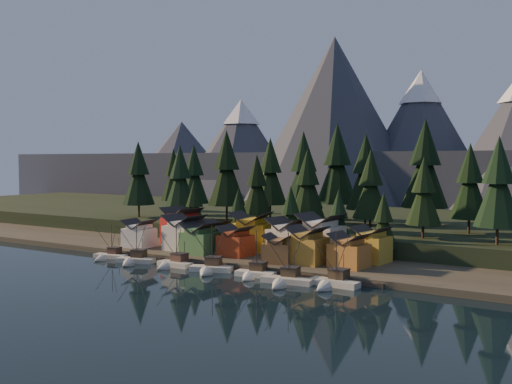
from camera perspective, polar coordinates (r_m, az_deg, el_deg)
The scene contains 46 objects.
ground at distance 126.15m, azimuth -7.35°, elevation -8.71°, with size 500.00×500.00×0.00m, color black.
shore_strip at distance 158.49m, azimuth 1.88°, elevation -5.95°, with size 400.00×50.00×1.50m, color #373328.
hillside at distance 202.64m, azimuth 8.98°, elevation -3.33°, with size 420.00×100.00×6.00m, color black.
dock at distance 138.97m, azimuth -3.01°, elevation -7.36°, with size 80.00×4.00×1.00m, color #453A31.
mountain_ridge at distance 319.91m, azimuth 16.97°, elevation 3.10°, with size 560.00×190.00×90.00m.
boat_0 at distance 155.61m, azimuth -14.60°, elevation -5.82°, with size 9.92×10.57×10.19m.
boat_1 at distance 147.31m, azimuth -12.14°, elevation -6.15°, with size 10.49×10.98×11.66m.
boat_2 at distance 140.44m, azimuth -8.39°, elevation -6.54°, with size 9.48×10.30×11.62m.
boat_3 at distance 133.37m, azimuth -4.65°, elevation -7.04°, with size 10.74×11.25×11.96m.
boat_4 at distance 127.25m, azimuth -0.26°, elevation -7.55°, with size 9.64×10.27×11.42m.
boat_5 at distance 120.35m, azimuth 2.90°, elevation -8.21°, with size 11.72×12.54×12.01m.
boat_6 at distance 118.80m, azimuth 7.59°, elevation -8.30°, with size 10.95×11.81×12.41m.
house_front_0 at distance 164.31m, azimuth -11.59°, elevation -4.00°, with size 8.32×7.94×7.70m.
house_front_1 at distance 156.65m, azimuth -7.17°, elevation -3.94°, with size 9.55×9.19×9.60m.
house_front_2 at distance 150.50m, azimuth -5.58°, elevation -4.50°, with size 8.71×8.77×8.23m.
house_front_3 at distance 146.04m, azimuth -2.07°, elevation -4.83°, with size 7.99×7.65×7.70m.
house_front_4 at distance 136.84m, azimuth 2.28°, elevation -5.59°, with size 7.91×8.32×6.78m.
house_front_5 at distance 135.85m, azimuth 5.13°, elevation -5.20°, with size 8.95×8.24×8.84m.
house_front_6 at distance 132.26m, azimuth 9.29°, elevation -5.69°, with size 8.66×8.28×7.83m.
house_back_0 at distance 168.78m, azimuth -7.44°, elevation -3.25°, with size 11.21×10.90×10.57m.
house_back_1 at distance 157.75m, azimuth -4.08°, elevation -4.20°, with size 7.42×7.50×7.93m.
house_back_2 at distance 154.65m, azimuth -0.46°, elevation -3.85°, with size 11.08×10.42×10.39m.
house_back_3 at distance 147.43m, azimuth 3.24°, elevation -4.38°, with size 10.64×9.80×9.53m.
house_back_4 at distance 145.05m, azimuth 6.49°, elevation -4.23°, with size 10.61×10.24×10.96m.
house_back_5 at distance 139.69m, azimuth 11.46°, elevation -5.06°, with size 8.69×8.77×8.66m.
tree_hill_0 at distance 203.57m, azimuth -11.67°, elevation 1.62°, with size 11.41×11.41×26.58m.
tree_hill_1 at distance 207.85m, azimuth -6.22°, elevation 1.57°, with size 11.04×11.04×25.71m.
tree_hill_2 at distance 186.02m, azimuth -7.59°, elevation 1.25°, with size 10.74×10.74×25.03m.
tree_hill_3 at distance 189.48m, azimuth -2.95°, elevation 2.12°, with size 12.85×12.85×29.94m.
tree_hill_4 at distance 197.83m, azimuth 1.44°, elevation 1.83°, with size 11.93×11.93×27.78m.
tree_hill_5 at distance 171.39m, azimuth 0.09°, elevation 0.51°, with size 9.34×9.34×21.75m.
tree_hill_6 at distance 180.38m, azimuth 4.76°, elevation 1.92°, with size 12.50×12.50×29.13m.
tree_hill_7 at distance 160.82m, azimuth 5.17°, elevation 0.61°, with size 9.99×9.99×23.27m.
tree_hill_8 at distance 179.46m, azimuth 10.91°, elevation 1.71°, with size 12.14×12.14×28.28m.
tree_hill_9 at distance 160.84m, azimuth 11.39°, elevation 0.54°, with size 9.94×9.94×23.17m.
tree_hill_10 at distance 182.03m, azimuth 16.54°, elevation 2.43°, with size 14.06×14.06×32.75m.
tree_hill_11 at distance 151.22m, azimuth 16.41°, elevation -0.15°, with size 9.01×9.01×20.98m.
tree_hill_12 at distance 164.84m, azimuth 20.59°, elevation 0.75°, with size 10.59×10.59×24.67m.
tree_hill_13 at distance 145.36m, azimuth 23.07°, elevation 0.63°, with size 11.07×11.07×25.78m.
tree_hill_15 at distance 193.99m, azimuth 8.11°, elevation 2.53°, with size 13.95×13.95×32.50m.
tree_hill_16 at distance 226.98m, azimuth -8.24°, elevation 1.52°, with size 10.52×10.52×24.51m.
tree_shore_0 at distance 172.75m, azimuth -6.19°, elevation -1.55°, with size 8.02×8.02×18.67m.
tree_shore_1 at distance 163.52m, azimuth -1.76°, elevation -2.23°, with size 7.05×7.05×16.42m.
tree_shore_2 at distance 154.74m, azimuth 3.49°, elevation -2.32°, with size 7.53×7.53×17.54m.
tree_shore_3 at distance 148.67m, azimuth 8.25°, elevation -2.70°, with size 7.28×7.28×16.97m.
tree_shore_4 at distance 144.34m, azimuth 12.62°, elevation -3.02°, with size 7.09×7.09×16.51m.
Camera 1 is at (78.15, -95.54, 26.04)m, focal length 40.00 mm.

